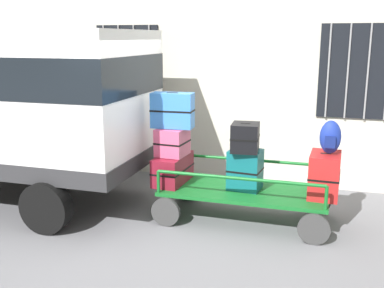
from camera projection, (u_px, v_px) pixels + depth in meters
name	position (u px, v px, depth m)	size (l,w,h in m)	color
ground_plane	(185.00, 225.00, 6.28)	(40.00, 40.00, 0.00)	slate
building_wall	(226.00, 40.00, 7.88)	(12.00, 0.38, 5.00)	beige
luggage_cart	(244.00, 195.00, 6.38)	(2.37, 1.12, 0.45)	#146023
cart_railing	(245.00, 171.00, 6.30)	(2.26, 0.99, 0.32)	#146023
suitcase_left_bottom	(173.00, 169.00, 6.63)	(0.43, 0.80, 0.41)	maroon
suitcase_left_middle	(172.00, 142.00, 6.53)	(0.44, 0.48, 0.40)	#CC4C72
suitcase_left_top	(172.00, 110.00, 6.44)	(0.62, 0.30, 0.51)	#3372C6
suitcase_midleft_bottom	(245.00, 170.00, 6.33)	(0.48, 0.43, 0.56)	#0F5960
suitcase_midleft_middle	(245.00, 137.00, 6.15)	(0.41, 0.46, 0.39)	black
suitcase_center_bottom	(324.00, 175.00, 6.03)	(0.42, 0.61, 0.59)	#B21E1E
backpack	(330.00, 137.00, 5.89)	(0.27, 0.22, 0.44)	navy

